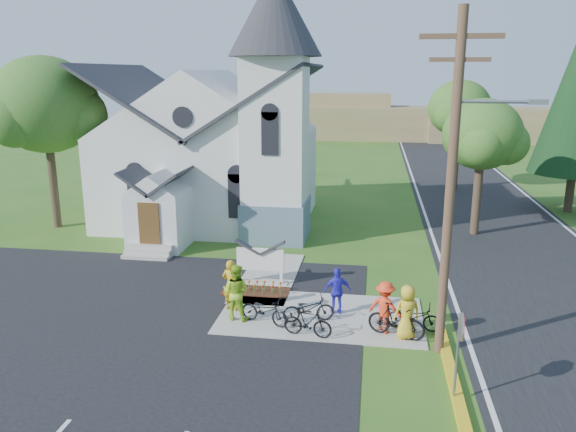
% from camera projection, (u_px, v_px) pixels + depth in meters
% --- Properties ---
extents(ground, '(120.00, 120.00, 0.00)m').
position_uv_depth(ground, '(276.00, 319.00, 19.36)').
color(ground, '#2F5F1B').
rests_on(ground, ground).
extents(parking_lot, '(20.00, 16.00, 0.02)m').
position_uv_depth(parking_lot, '(57.00, 331.00, 18.47)').
color(parking_lot, black).
rests_on(parking_lot, ground).
extents(road, '(8.00, 90.00, 0.02)m').
position_uv_depth(road, '(492.00, 220.00, 32.25)').
color(road, black).
rests_on(road, ground).
extents(sidewalk, '(7.00, 4.00, 0.05)m').
position_uv_depth(sidewalk, '(321.00, 315.00, 19.61)').
color(sidewalk, '#ADA99C').
rests_on(sidewalk, ground).
extents(church, '(12.35, 12.00, 13.00)m').
position_uv_depth(church, '(217.00, 129.00, 30.81)').
color(church, white).
rests_on(church, ground).
extents(church_sign, '(2.20, 0.40, 1.70)m').
position_uv_depth(church_sign, '(260.00, 260.00, 22.34)').
color(church_sign, '#ADA99C').
rests_on(church_sign, ground).
extents(flower_bed, '(2.60, 1.10, 0.07)m').
position_uv_depth(flower_bed, '(256.00, 291.00, 21.73)').
color(flower_bed, '#351A0E').
rests_on(flower_bed, ground).
extents(utility_pole, '(3.45, 0.28, 10.00)m').
position_uv_depth(utility_pole, '(454.00, 177.00, 15.79)').
color(utility_pole, '#4D3426').
rests_on(utility_pole, ground).
extents(stop_sign, '(0.11, 0.76, 2.48)m').
position_uv_depth(stop_sign, '(460.00, 338.00, 14.09)').
color(stop_sign, gray).
rests_on(stop_sign, ground).
extents(tree_lot_corner, '(5.60, 5.60, 9.15)m').
position_uv_depth(tree_lot_corner, '(45.00, 105.00, 29.35)').
color(tree_lot_corner, '#39261F').
rests_on(tree_lot_corner, ground).
extents(tree_road_near, '(4.00, 4.00, 7.05)m').
position_uv_depth(tree_road_near, '(482.00, 135.00, 28.30)').
color(tree_road_near, '#39261F').
rests_on(tree_road_near, ground).
extents(tree_road_mid, '(4.40, 4.40, 7.80)m').
position_uv_depth(tree_road_mid, '(460.00, 109.00, 39.58)').
color(tree_road_mid, '#39261F').
rests_on(tree_road_mid, ground).
extents(distant_hills, '(61.00, 10.00, 5.60)m').
position_uv_depth(distant_hills, '(377.00, 121.00, 72.26)').
color(distant_hills, olive).
rests_on(distant_hills, ground).
extents(cyclist_0, '(0.76, 0.58, 1.86)m').
position_uv_depth(cyclist_0, '(231.00, 285.00, 19.82)').
color(cyclist_0, '#BF9616').
rests_on(cyclist_0, sidewalk).
extents(bike_0, '(1.89, 1.20, 0.94)m').
position_uv_depth(bike_0, '(265.00, 311.00, 18.81)').
color(bike_0, black).
rests_on(bike_0, sidewalk).
extents(cyclist_1, '(1.05, 0.88, 1.95)m').
position_uv_depth(cyclist_1, '(236.00, 292.00, 19.06)').
color(cyclist_1, '#95CA26').
rests_on(cyclist_1, sidewalk).
extents(bike_1, '(1.66, 0.72, 0.96)m').
position_uv_depth(bike_1, '(308.00, 322.00, 17.89)').
color(bike_1, black).
rests_on(bike_1, sidewalk).
extents(cyclist_2, '(1.05, 0.62, 1.67)m').
position_uv_depth(cyclist_2, '(337.00, 291.00, 19.52)').
color(cyclist_2, '#2F29CE').
rests_on(cyclist_2, sidewalk).
extents(bike_2, '(1.86, 1.09, 0.92)m').
position_uv_depth(bike_2, '(308.00, 309.00, 18.98)').
color(bike_2, black).
rests_on(bike_2, sidewalk).
extents(cyclist_3, '(1.29, 1.04, 1.73)m').
position_uv_depth(cyclist_3, '(385.00, 307.00, 18.09)').
color(cyclist_3, '#F53A1B').
rests_on(cyclist_3, sidewalk).
extents(bike_3, '(1.95, 1.13, 1.13)m').
position_uv_depth(bike_3, '(396.00, 320.00, 17.84)').
color(bike_3, black).
rests_on(bike_3, sidewalk).
extents(cyclist_4, '(1.01, 0.83, 1.78)m').
position_uv_depth(cyclist_4, '(407.00, 312.00, 17.68)').
color(cyclist_4, gold).
rests_on(cyclist_4, sidewalk).
extents(bike_4, '(1.81, 0.86, 0.92)m').
position_uv_depth(bike_4, '(414.00, 317.00, 18.36)').
color(bike_4, black).
rests_on(bike_4, sidewalk).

